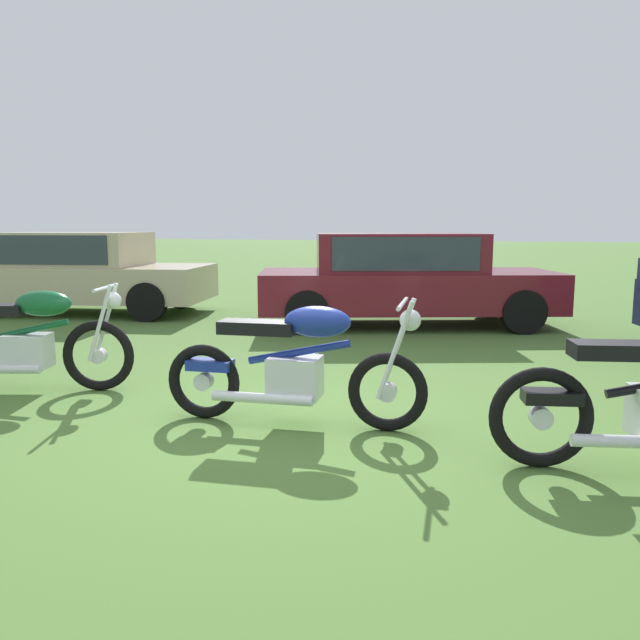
# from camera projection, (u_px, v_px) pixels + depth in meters

# --- Properties ---
(ground_plane) EXTENTS (120.00, 120.00, 0.00)m
(ground_plane) POSITION_uv_depth(u_px,v_px,m) (278.00, 424.00, 5.00)
(ground_plane) COLOR #476B2D
(motorcycle_green) EXTENTS (1.97, 0.92, 1.02)m
(motorcycle_green) POSITION_uv_depth(u_px,v_px,m) (27.00, 340.00, 5.94)
(motorcycle_green) COLOR black
(motorcycle_green) RESTS_ON ground
(motorcycle_blue) EXTENTS (2.10, 0.65, 1.02)m
(motorcycle_blue) POSITION_uv_depth(u_px,v_px,m) (296.00, 365.00, 4.92)
(motorcycle_blue) COLOR black
(motorcycle_blue) RESTS_ON ground
(car_beige) EXTENTS (4.77, 2.66, 1.43)m
(car_beige) POSITION_uv_depth(u_px,v_px,m) (77.00, 268.00, 11.24)
(car_beige) COLOR #BCAD8C
(car_beige) RESTS_ON ground
(car_burgundy) EXTENTS (4.85, 3.14, 1.43)m
(car_burgundy) POSITION_uv_depth(u_px,v_px,m) (403.00, 274.00, 9.83)
(car_burgundy) COLOR maroon
(car_burgundy) RESTS_ON ground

